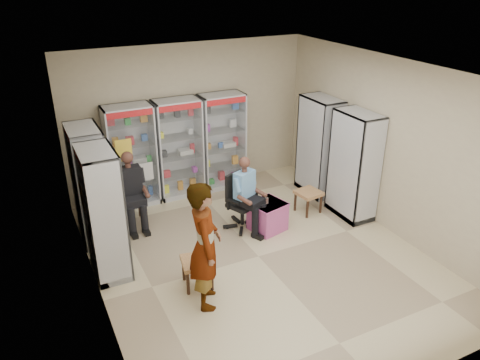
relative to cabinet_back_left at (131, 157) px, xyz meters
name	(u,v)px	position (x,y,z in m)	size (l,w,h in m)	color
floor	(258,256)	(1.30, -2.73, -1.00)	(6.00, 6.00, 0.00)	#C8B78B
room_shell	(261,143)	(1.30, -2.73, 0.97)	(5.02, 6.02, 3.01)	#B8AB89
cabinet_back_left	(131,157)	(0.00, 0.00, 0.00)	(0.90, 0.50, 2.00)	#A6A8AD
cabinet_back_mid	(179,149)	(0.95, 0.00, 0.00)	(0.90, 0.50, 2.00)	#AEB1B5
cabinet_back_right	(222,141)	(1.90, 0.00, 0.00)	(0.90, 0.50, 2.00)	#A2A3A9
cabinet_right_far	(319,146)	(3.53, -1.13, 0.00)	(0.50, 0.90, 2.00)	#B4B6BC
cabinet_right_near	(354,166)	(3.53, -2.23, 0.00)	(0.50, 0.90, 2.00)	#ADB0B4
cabinet_left_far	(90,185)	(-0.93, -0.93, 0.00)	(0.50, 0.90, 2.00)	#A3A6AA
cabinet_left_near	(104,213)	(-0.93, -2.03, 0.00)	(0.50, 0.90, 2.00)	#9EA1A5
wooden_chair	(131,200)	(-0.25, -0.73, -0.53)	(0.42, 0.42, 0.94)	black
seated_customer	(130,191)	(-0.25, -0.78, -0.33)	(0.44, 0.60, 1.34)	black
office_chair	(242,202)	(1.48, -1.76, -0.49)	(0.56, 0.56, 1.02)	black
seated_shopkeeper	(244,196)	(1.48, -1.81, -0.35)	(0.43, 0.59, 1.30)	#7296E1
pink_trunk	(267,216)	(1.85, -2.03, -0.74)	(0.55, 0.53, 0.53)	#B14679
tea_glass	(266,201)	(1.83, -2.02, -0.42)	(0.07, 0.07, 0.10)	#5A1107
woven_stool_a	(308,201)	(2.87, -1.80, -0.78)	(0.43, 0.43, 0.43)	olive
woven_stool_b	(198,272)	(0.14, -2.98, -0.78)	(0.44, 0.44, 0.44)	#AF7A4A
standing_man	(205,246)	(0.12, -3.39, -0.07)	(0.68, 0.44, 1.85)	gray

